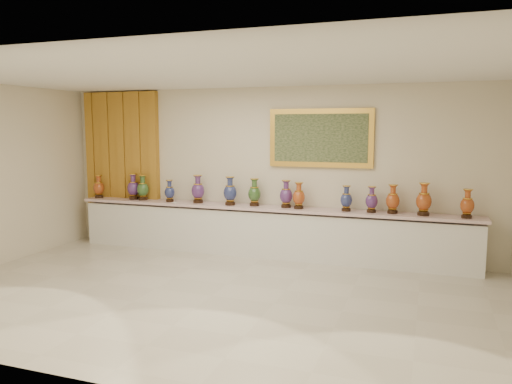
{
  "coord_description": "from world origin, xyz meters",
  "views": [
    {
      "loc": [
        2.75,
        -6.01,
        2.28
      ],
      "look_at": [
        0.04,
        1.7,
        1.23
      ],
      "focal_mm": 35.0,
      "sensor_mm": 36.0,
      "label": 1
    }
  ],
  "objects_px": {
    "counter": "(264,232)",
    "vase_2": "(143,189)",
    "vase_1": "(133,188)",
    "vase_0": "(99,188)"
  },
  "relations": [
    {
      "from": "counter",
      "to": "vase_0",
      "type": "distance_m",
      "value": 3.51
    },
    {
      "from": "counter",
      "to": "vase_1",
      "type": "relative_size",
      "value": 14.57
    },
    {
      "from": "counter",
      "to": "vase_0",
      "type": "relative_size",
      "value": 16.09
    },
    {
      "from": "vase_0",
      "to": "vase_2",
      "type": "bearing_deg",
      "value": 1.39
    },
    {
      "from": "vase_1",
      "to": "counter",
      "type": "bearing_deg",
      "value": 0.04
    },
    {
      "from": "vase_0",
      "to": "vase_1",
      "type": "distance_m",
      "value": 0.77
    },
    {
      "from": "counter",
      "to": "vase_2",
      "type": "bearing_deg",
      "value": -179.41
    },
    {
      "from": "counter",
      "to": "vase_2",
      "type": "height_order",
      "value": "vase_2"
    },
    {
      "from": "vase_1",
      "to": "vase_2",
      "type": "xyz_separation_m",
      "value": [
        0.23,
        -0.02,
        -0.01
      ]
    },
    {
      "from": "counter",
      "to": "vase_2",
      "type": "distance_m",
      "value": 2.55
    }
  ]
}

